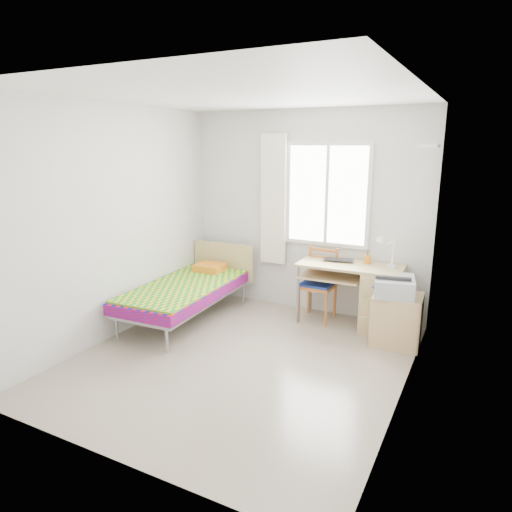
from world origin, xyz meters
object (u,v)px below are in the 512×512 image
at_px(cabinet, 396,319).
at_px(bed, 189,289).
at_px(chair, 320,280).
at_px(printer, 394,285).
at_px(desk, 376,296).

bearing_deg(cabinet, bed, -173.79).
bearing_deg(cabinet, chair, 158.04).
relative_size(bed, printer, 3.58).
bearing_deg(chair, cabinet, -16.73).
distance_m(cabinet, printer, 0.39).
xyz_separation_m(chair, cabinet, (1.02, -0.33, -0.23)).
bearing_deg(cabinet, desk, 131.49).
bearing_deg(bed, cabinet, 7.31).
height_order(bed, chair, chair).
height_order(chair, printer, chair).
distance_m(desk, chair, 0.73).
relative_size(desk, cabinet, 2.19).
bearing_deg(desk, bed, -163.06).
height_order(bed, printer, bed).
relative_size(cabinet, printer, 1.05).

